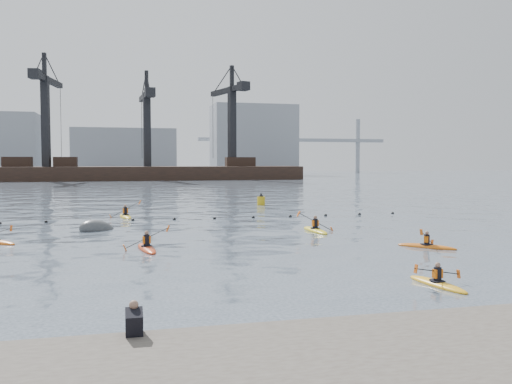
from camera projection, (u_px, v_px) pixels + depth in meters
ground at (292, 286)px, 18.92m from camera, size 400.00×400.00×0.00m
float_line at (194, 219)px, 40.64m from camera, size 33.24×0.73×0.24m
barge_pier at (147, 172)px, 125.36m from camera, size 72.00×19.30×29.50m
skyline at (149, 145)px, 164.56m from camera, size 141.00×28.00×22.00m
kayaker_0 at (147, 248)px, 26.61m from camera, size 2.30×3.38×1.29m
kayaker_1 at (437, 283)px, 18.91m from camera, size 1.96×2.96×0.93m
kayaker_3 at (315, 230)px, 33.53m from camera, size 2.45×3.51×1.43m
kayaker_4 at (427, 246)px, 27.21m from camera, size 2.45×2.59×1.16m
kayaker_5 at (125, 216)px, 41.97m from camera, size 2.45×3.56×1.43m
mooring_buoy at (97, 230)px, 34.21m from camera, size 3.06×2.90×1.76m
nav_buoy at (261, 201)px, 53.68m from camera, size 0.77×0.77×1.41m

